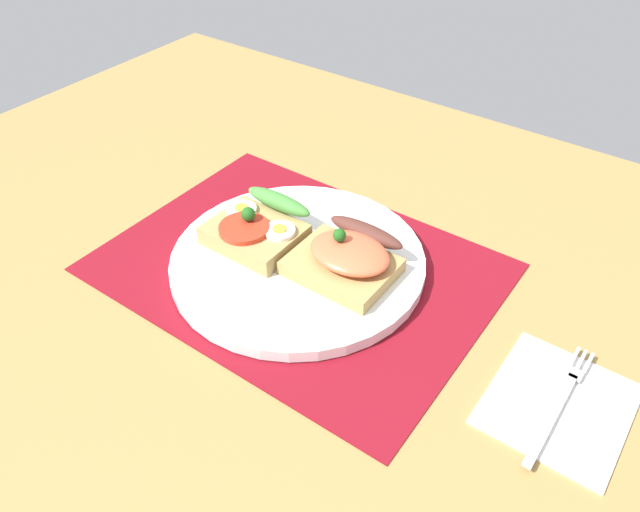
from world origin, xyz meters
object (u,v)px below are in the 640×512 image
(plate, at_px, (298,261))
(sandwich_salmon, at_px, (348,257))
(napkin, at_px, (559,403))
(sandwich_egg_tomato, at_px, (258,228))
(fork, at_px, (561,400))

(plate, relative_size, sandwich_salmon, 2.60)
(sandwich_salmon, distance_m, napkin, 0.25)
(sandwich_egg_tomato, bearing_deg, fork, -1.95)
(sandwich_salmon, bearing_deg, sandwich_egg_tomato, -172.22)
(plate, relative_size, sandwich_egg_tomato, 2.79)
(sandwich_egg_tomato, distance_m, sandwich_salmon, 0.11)
(plate, xyz_separation_m, sandwich_salmon, (0.06, 0.01, 0.02))
(plate, xyz_separation_m, napkin, (0.30, -0.01, -0.01))
(plate, bearing_deg, sandwich_egg_tomato, -178.33)
(napkin, relative_size, fork, 0.85)
(plate, height_order, sandwich_salmon, sandwich_salmon)
(sandwich_salmon, relative_size, napkin, 0.84)
(plate, bearing_deg, sandwich_salmon, 13.55)
(plate, height_order, fork, plate)
(sandwich_salmon, height_order, napkin, sandwich_salmon)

